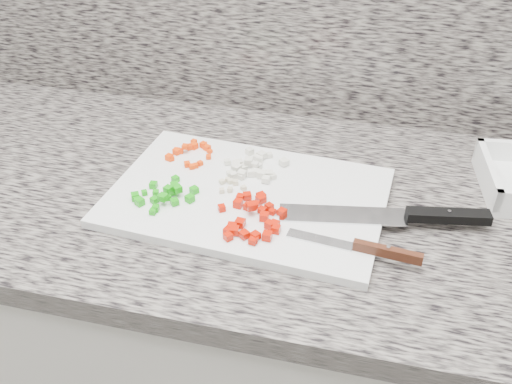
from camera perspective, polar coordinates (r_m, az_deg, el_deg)
cabinet at (r=1.33m, az=-0.90°, el=-16.29°), size 3.92×0.62×0.86m
countertop at (r=1.02m, az=-1.13°, el=-0.45°), size 3.96×0.64×0.04m
cutting_board at (r=0.97m, az=-0.86°, el=-0.50°), size 0.48×0.34×0.02m
carrot_pile at (r=1.08m, az=-6.65°, el=4.02°), size 0.08×0.10×0.02m
onion_pile at (r=1.02m, az=-0.46°, el=2.52°), size 0.12×0.10×0.02m
green_pepper_pile at (r=0.96m, az=-9.14°, el=-0.17°), size 0.11×0.11×0.02m
red_pepper_pile at (r=0.90m, az=-0.32°, el=-2.52°), size 0.11×0.13×0.02m
garlic_pile at (r=0.98m, az=-2.48°, el=0.71°), size 0.05×0.04×0.01m
chef_knife at (r=0.94m, az=15.29°, el=-2.28°), size 0.33×0.09×0.02m
paring_knife at (r=0.86m, az=11.33°, el=-5.59°), size 0.20×0.04×0.02m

